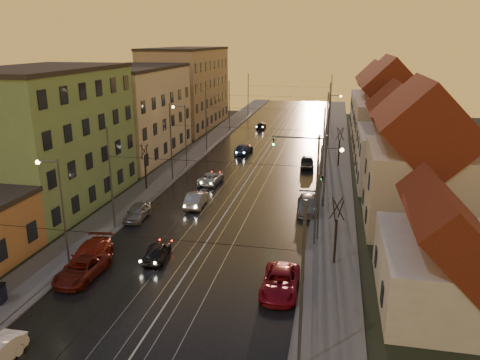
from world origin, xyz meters
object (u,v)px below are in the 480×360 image
Objects in this scene: driving_car_2 at (211,178)px; traffic_light_mast at (315,162)px; street_lamp_2 at (183,129)px; parked_left_3 at (137,212)px; parked_right_1 at (308,205)px; driving_car_0 at (157,251)px; street_lamp_0 at (58,202)px; parked_right_2 at (307,162)px; driving_car_1 at (196,199)px; driving_car_4 at (261,126)px; driving_car_3 at (243,149)px; parked_left_1 at (82,269)px; street_lamp_3 at (331,115)px; street_lamp_1 at (324,184)px; parked_left_2 at (89,256)px; parked_right_0 at (280,282)px.

traffic_light_mast is at bearing 158.13° from driving_car_2.
parked_left_3 is (1.50, -18.44, -4.20)m from street_lamp_2.
street_lamp_2 is 21.81m from parked_right_1.
parked_left_3 reaches higher than driving_car_2.
traffic_light_mast is at bearing -134.99° from driving_car_0.
street_lamp_0 and street_lamp_2 have the same top height.
street_lamp_2 is (0.00, 28.00, 0.00)m from street_lamp_0.
driving_car_1 is at bearing -124.06° from parked_right_2.
street_lamp_0 is at bearing 65.02° from driving_car_1.
street_lamp_2 is at bearing 144.93° from traffic_light_mast.
street_lamp_2 is 1.82× the size of driving_car_1.
parked_left_3 is (-4.31, -4.44, -0.04)m from driving_car_1.
street_lamp_2 is 2.10× the size of driving_car_0.
driving_car_1 reaches higher than driving_car_4.
driving_car_0 is (6.30, 2.16, -4.24)m from street_lamp_0.
driving_car_1 is at bearing 67.45° from street_lamp_0.
traffic_light_mast is at bearing 122.17° from driving_car_3.
parked_left_1 is at bearing -116.24° from parked_right_2.
driving_car_2 is 1.07× the size of parked_right_2.
traffic_light_mast is 23.81m from driving_car_3.
parked_right_1 is (11.19, -41.72, 0.10)m from driving_car_4.
street_lamp_0 and street_lamp_3 have the same top height.
parked_left_2 is (-16.33, -7.83, -4.10)m from street_lamp_1.
driving_car_2 is at bearing 114.72° from parked_right_0.
parked_left_1 is (-14.82, -17.60, -3.93)m from traffic_light_mast.
street_lamp_0 is 1.00× the size of street_lamp_2.
driving_car_3 is (0.25, 22.73, -0.04)m from driving_car_1.
parked_left_1 is at bearing -109.25° from street_lamp_3.
driving_car_0 is at bearing 162.66° from parked_right_0.
parked_left_2 is (-3.37, -21.52, 0.16)m from driving_car_2.
driving_car_3 is at bearing 86.88° from parked_left_1.
driving_car_2 is at bearing 76.40° from street_lamp_0.
parked_left_1 is at bearing 74.81° from driving_car_1.
driving_car_3 is 1.31× the size of driving_car_4.
driving_car_0 is at bearing 96.87° from driving_car_2.
parked_left_3 is at bearing 85.44° from driving_car_4.
street_lamp_3 is 1.69× the size of driving_car_3.
driving_car_3 is 0.94× the size of parked_right_0.
parked_left_3 is at bearing 76.63° from driving_car_2.
traffic_light_mast is 1.80× the size of parked_left_3.
street_lamp_0 is 1.00× the size of street_lamp_3.
parked_right_2 reaches higher than driving_car_0.
street_lamp_1 is 2.10× the size of driving_car_0.
street_lamp_0 is 1.91× the size of parked_right_2.
parked_right_2 reaches higher than driving_car_2.
street_lamp_2 reaches higher than parked_right_1.
street_lamp_0 is 2.10× the size of driving_car_0.
street_lamp_0 is 1.82× the size of driving_car_1.
driving_car_0 is 1.05× the size of driving_car_4.
driving_car_1 is at bearing 178.95° from parked_right_1.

